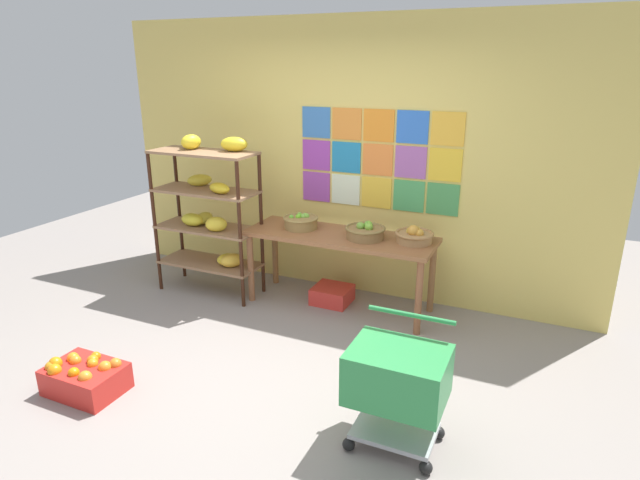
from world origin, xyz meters
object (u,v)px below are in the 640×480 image
Objects in this scene: fruit_basket_back_left at (365,232)px; orange_crate_foreground at (85,377)px; fruit_basket_centre at (301,222)px; fruit_basket_right at (414,235)px; banana_shelf_unit at (209,205)px; display_table at (340,243)px; produce_crate_under_table at (332,295)px; shopping_cart at (398,379)px.

orange_crate_foreground is (-1.37, -2.06, -0.68)m from fruit_basket_back_left.
fruit_basket_centre is 1.00× the size of fruit_basket_right.
fruit_basket_back_left is (1.58, 0.19, -0.13)m from banana_shelf_unit.
banana_shelf_unit is 4.34× the size of fruit_basket_back_left.
display_table is 0.57m from produce_crate_under_table.
fruit_basket_right is at bearing 5.57° from display_table.
fruit_basket_right is at bearing 92.05° from shopping_cart.
banana_shelf_unit is at bearing -165.75° from fruit_basket_centre.
banana_shelf_unit reaches higher than fruit_basket_back_left.
fruit_basket_back_left is at bearing -3.52° from fruit_basket_centre.
produce_crate_under_table is at bearing 63.99° from orange_crate_foreground.
banana_shelf_unit is at bearing 96.32° from orange_crate_foreground.
fruit_basket_centre is 0.95× the size of produce_crate_under_table.
banana_shelf_unit reaches higher than produce_crate_under_table.
fruit_basket_centre is (0.90, 0.23, -0.13)m from banana_shelf_unit.
fruit_basket_right is 1.05m from produce_crate_under_table.
display_table is 4.97× the size of produce_crate_under_table.
banana_shelf_unit reaches higher than display_table.
display_table is 0.30m from fruit_basket_back_left.
produce_crate_under_table is (-0.78, -0.03, -0.71)m from fruit_basket_right.
display_table is at bearing 112.13° from shopping_cart.
shopping_cart reaches higher than produce_crate_under_table.
fruit_basket_right is 2.88m from orange_crate_foreground.
orange_crate_foreground is at bearing -83.68° from banana_shelf_unit.
orange_crate_foreground is (-1.12, -2.07, -0.52)m from display_table.
fruit_basket_centre is 2.31m from shopping_cart.
fruit_basket_right reaches higher than display_table.
fruit_basket_right reaches higher than shopping_cart.
fruit_basket_back_left is 2.57m from orange_crate_foreground.
fruit_basket_right reaches higher than produce_crate_under_table.
fruit_basket_right is (2.01, 0.26, -0.12)m from banana_shelf_unit.
fruit_basket_right is (1.11, 0.03, 0.00)m from fruit_basket_centre.
fruit_basket_right is (0.43, 0.07, 0.00)m from fruit_basket_back_left.
fruit_basket_back_left reaches higher than display_table.
orange_crate_foreground is at bearing -130.20° from fruit_basket_right.
fruit_basket_centre is 2.32m from orange_crate_foreground.
banana_shelf_unit is 2.05m from orange_crate_foreground.
fruit_basket_back_left is 0.44m from fruit_basket_right.
display_table is 2.01m from shopping_cart.
display_table is at bearing 61.65° from orange_crate_foreground.
fruit_basket_centre is (-0.42, 0.04, 0.15)m from display_table.
banana_shelf_unit is 0.89× the size of display_table.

